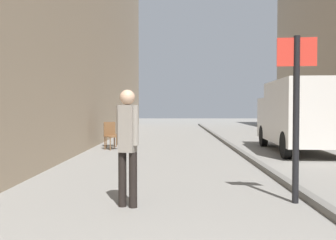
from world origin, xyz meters
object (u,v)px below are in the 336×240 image
object	(u,v)px
street_sign_post	(296,104)
cafe_chair_by_doorway	(111,134)
delivery_van	(301,114)
cafe_chair_near_window	(110,132)
pedestrian_main_foreground	(128,140)

from	to	relation	value
street_sign_post	cafe_chair_by_doorway	xyz separation A→B (m)	(-4.14, 7.69, -1.00)
delivery_van	street_sign_post	size ratio (longest dim) A/B	2.05
cafe_chair_near_window	cafe_chair_by_doorway	xyz separation A→B (m)	(0.20, -0.98, 0.00)
street_sign_post	pedestrian_main_foreground	bearing A→B (deg)	12.82
pedestrian_main_foreground	cafe_chair_near_window	xyz separation A→B (m)	(-1.75, 8.96, -0.47)
pedestrian_main_foreground	cafe_chair_by_doorway	bearing A→B (deg)	119.70
cafe_chair_by_doorway	cafe_chair_near_window	bearing A→B (deg)	-117.91
pedestrian_main_foreground	cafe_chair_near_window	distance (m)	9.14
cafe_chair_near_window	cafe_chair_by_doorway	distance (m)	1.00
pedestrian_main_foreground	delivery_van	xyz separation A→B (m)	(4.94, 7.30, 0.25)
street_sign_post	cafe_chair_near_window	bearing A→B (deg)	-56.99
pedestrian_main_foreground	street_sign_post	bearing A→B (deg)	25.07
street_sign_post	cafe_chair_near_window	xyz separation A→B (m)	(-4.33, 8.67, -1.00)
pedestrian_main_foreground	delivery_van	world-z (taller)	delivery_van
street_sign_post	delivery_van	bearing A→B (deg)	-102.05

